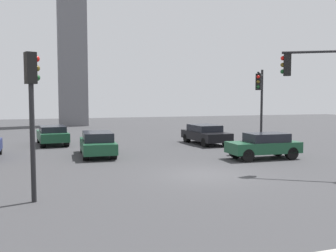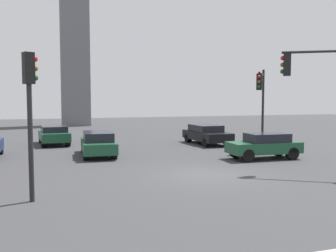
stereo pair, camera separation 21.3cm
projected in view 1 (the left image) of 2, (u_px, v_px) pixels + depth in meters
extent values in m
plane|color=#38383A|center=(207.00, 175.00, 16.52)|extent=(95.11, 95.11, 0.00)
cylinder|color=black|center=(328.00, 51.00, 16.63)|extent=(3.38, 2.17, 0.12)
cube|color=black|center=(287.00, 65.00, 17.08)|extent=(0.44, 0.44, 1.00)
sphere|color=red|center=(283.00, 58.00, 17.10)|extent=(0.20, 0.20, 0.20)
sphere|color=#594714|center=(283.00, 65.00, 17.13)|extent=(0.20, 0.20, 0.20)
sphere|color=#14471E|center=(283.00, 72.00, 17.15)|extent=(0.20, 0.20, 0.20)
cylinder|color=black|center=(262.00, 108.00, 26.10)|extent=(0.16, 0.16, 5.27)
cylinder|color=black|center=(260.00, 74.00, 24.34)|extent=(2.07, 2.78, 0.12)
cube|color=black|center=(258.00, 82.00, 23.03)|extent=(0.45, 0.45, 1.00)
sphere|color=red|center=(258.00, 77.00, 22.82)|extent=(0.20, 0.20, 0.20)
sphere|color=#594714|center=(258.00, 82.00, 22.84)|extent=(0.20, 0.20, 0.20)
sphere|color=#14471E|center=(258.00, 87.00, 22.86)|extent=(0.20, 0.20, 0.20)
cylinder|color=black|center=(32.00, 128.00, 12.06)|extent=(0.16, 0.16, 4.81)
cube|color=black|center=(31.00, 68.00, 11.92)|extent=(0.41, 0.41, 1.00)
sphere|color=red|center=(37.00, 59.00, 12.02)|extent=(0.20, 0.20, 0.20)
sphere|color=#594714|center=(37.00, 68.00, 12.04)|extent=(0.20, 0.20, 0.20)
sphere|color=#14471E|center=(37.00, 78.00, 12.07)|extent=(0.20, 0.20, 0.20)
cube|color=black|center=(206.00, 136.00, 27.37)|extent=(2.25, 4.57, 0.60)
cube|color=black|center=(204.00, 128.00, 27.54)|extent=(1.89, 2.60, 0.51)
cylinder|color=black|center=(226.00, 141.00, 26.29)|extent=(0.39, 0.66, 0.64)
cylinder|color=black|center=(205.00, 142.00, 25.69)|extent=(0.39, 0.66, 0.64)
cylinder|color=black|center=(206.00, 137.00, 29.09)|extent=(0.39, 0.66, 0.64)
cylinder|color=black|center=(187.00, 138.00, 28.50)|extent=(0.39, 0.66, 0.64)
cube|color=#19472D|center=(97.00, 145.00, 21.90)|extent=(2.01, 4.51, 0.60)
cube|color=black|center=(98.00, 137.00, 21.65)|extent=(1.71, 2.55, 0.54)
cylinder|color=black|center=(83.00, 148.00, 23.18)|extent=(0.35, 0.61, 0.59)
cylinder|color=black|center=(107.00, 147.00, 23.57)|extent=(0.35, 0.61, 0.59)
cylinder|color=black|center=(86.00, 155.00, 20.28)|extent=(0.35, 0.61, 0.59)
cylinder|color=black|center=(114.00, 154.00, 20.68)|extent=(0.35, 0.61, 0.59)
cube|color=#19472D|center=(263.00, 147.00, 20.79)|extent=(3.98, 1.75, 0.60)
cube|color=black|center=(267.00, 138.00, 20.80)|extent=(2.24, 1.51, 0.51)
cylinder|color=black|center=(247.00, 155.00, 19.77)|extent=(0.70, 0.32, 0.69)
cylinder|color=black|center=(235.00, 152.00, 21.07)|extent=(0.70, 0.32, 0.69)
cylinder|color=black|center=(292.00, 153.00, 20.54)|extent=(0.70, 0.32, 0.69)
cylinder|color=black|center=(277.00, 150.00, 21.84)|extent=(0.70, 0.32, 0.69)
cube|color=#19472D|center=(52.00, 136.00, 27.00)|extent=(2.23, 4.41, 0.60)
cube|color=black|center=(53.00, 129.00, 26.77)|extent=(1.85, 2.52, 0.46)
cylinder|color=black|center=(40.00, 138.00, 28.07)|extent=(0.39, 0.71, 0.69)
cylinder|color=black|center=(61.00, 137.00, 28.66)|extent=(0.39, 0.71, 0.69)
cylinder|color=black|center=(43.00, 143.00, 25.39)|extent=(0.39, 0.71, 0.69)
cylinder|color=black|center=(66.00, 142.00, 25.99)|extent=(0.39, 0.71, 0.69)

